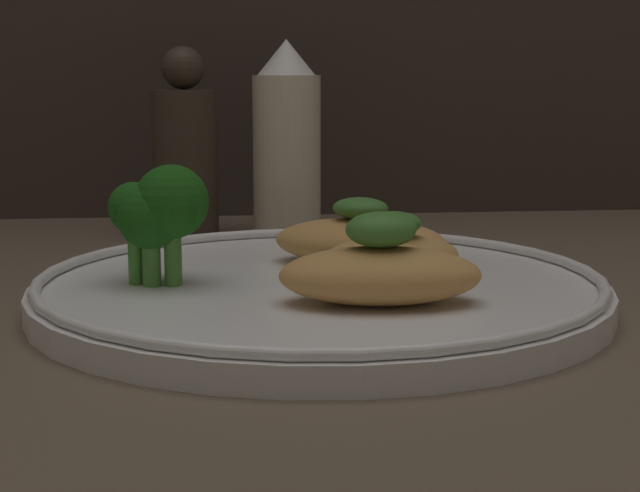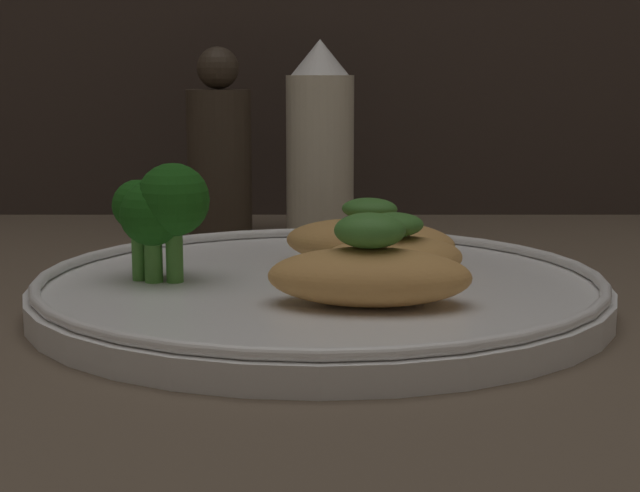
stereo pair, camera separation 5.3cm
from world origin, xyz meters
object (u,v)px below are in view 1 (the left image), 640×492
at_px(plate, 320,289).
at_px(sauce_bottle, 283,143).
at_px(broccoli_bunch, 156,211).
at_px(pepper_grinder, 185,153).

xyz_separation_m(plate, sauce_bottle, (-0.00, 0.25, 0.06)).
bearing_deg(broccoli_bunch, pepper_grinder, 88.06).
relative_size(plate, sauce_bottle, 2.05).
xyz_separation_m(broccoli_bunch, sauce_bottle, (0.08, 0.24, 0.02)).
bearing_deg(sauce_bottle, plate, -89.27).
relative_size(plate, broccoli_bunch, 4.80).
xyz_separation_m(broccoli_bunch, pepper_grinder, (0.01, 0.24, 0.01)).
height_order(broccoli_bunch, pepper_grinder, pepper_grinder).
relative_size(broccoli_bunch, pepper_grinder, 0.44).
bearing_deg(pepper_grinder, plate, -72.27).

